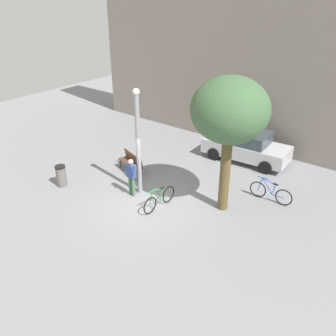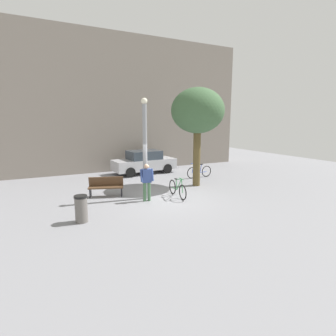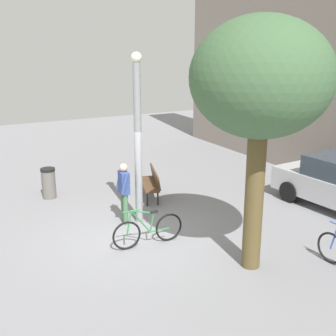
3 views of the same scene
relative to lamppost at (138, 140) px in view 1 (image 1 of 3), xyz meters
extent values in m
plane|color=gray|center=(0.81, -0.40, -2.39)|extent=(36.00, 36.00, 0.00)
cube|color=gray|center=(0.81, 8.22, 2.31)|extent=(19.53, 2.00, 9.40)
cylinder|color=gray|center=(0.00, 0.00, -0.27)|extent=(0.20, 0.20, 4.25)
sphere|color=#F2EACC|center=(0.00, 0.00, 1.98)|extent=(0.28, 0.28, 0.28)
cylinder|color=#47704C|center=(0.01, -0.40, -1.96)|extent=(0.14, 0.14, 0.85)
cylinder|color=#47704C|center=(-0.19, -0.38, -1.96)|extent=(0.14, 0.14, 0.85)
cube|color=#334784|center=(-0.09, -0.39, -1.24)|extent=(0.42, 0.26, 0.60)
sphere|color=tan|center=(-0.09, -0.39, -0.83)|extent=(0.22, 0.22, 0.22)
cylinder|color=#334784|center=(0.15, -0.47, -1.21)|extent=(0.11, 0.24, 0.55)
cylinder|color=#334784|center=(-0.35, -0.41, -1.21)|extent=(0.11, 0.24, 0.55)
cube|color=#513823|center=(-1.58, 1.07, -1.94)|extent=(1.66, 0.92, 0.06)
cube|color=#513823|center=(-1.52, 1.25, -1.69)|extent=(1.56, 0.63, 0.44)
cylinder|color=black|center=(-0.94, 0.69, -2.18)|extent=(0.05, 0.05, 0.42)
cylinder|color=black|center=(-2.31, 1.15, -2.18)|extent=(0.05, 0.05, 0.42)
cylinder|color=black|center=(-0.84, 1.00, -2.18)|extent=(0.05, 0.05, 0.42)
cylinder|color=black|center=(-2.21, 1.45, -2.18)|extent=(0.05, 0.05, 0.42)
cylinder|color=brown|center=(3.42, 1.10, -0.85)|extent=(0.40, 0.40, 3.07)
ellipsoid|color=#3F613C|center=(3.42, 1.10, 1.67)|extent=(2.82, 2.82, 2.39)
torus|color=black|center=(1.41, -0.97, -2.03)|extent=(0.08, 0.71, 0.71)
torus|color=black|center=(1.45, 0.13, -2.03)|extent=(0.08, 0.71, 0.71)
cylinder|color=#338447|center=(1.42, -0.61, -1.75)|extent=(0.06, 0.50, 0.64)
cylinder|color=#338447|center=(1.42, -0.56, -1.51)|extent=(0.06, 0.58, 0.18)
cylinder|color=#338447|center=(1.43, -0.32, -1.82)|extent=(0.04, 0.14, 0.48)
cylinder|color=#338447|center=(1.44, -0.12, -2.06)|extent=(0.06, 0.50, 0.04)
cylinder|color=#338447|center=(1.41, -0.91, -1.75)|extent=(0.04, 0.17, 0.63)
cube|color=black|center=(1.43, -0.27, -1.56)|extent=(0.09, 0.20, 0.04)
cylinder|color=#338447|center=(1.41, -0.84, -1.44)|extent=(0.05, 0.44, 0.03)
torus|color=black|center=(4.13, 2.74, -2.03)|extent=(0.71, 0.08, 0.71)
torus|color=black|center=(5.23, 2.78, -2.03)|extent=(0.71, 0.08, 0.71)
cylinder|color=blue|center=(4.50, 2.75, -1.75)|extent=(0.50, 0.06, 0.64)
cylinder|color=blue|center=(4.55, 2.76, -1.51)|extent=(0.58, 0.06, 0.18)
cylinder|color=blue|center=(4.78, 2.77, -1.82)|extent=(0.14, 0.04, 0.48)
cylinder|color=blue|center=(4.98, 2.77, -2.06)|extent=(0.50, 0.06, 0.04)
cylinder|color=blue|center=(4.20, 2.74, -1.75)|extent=(0.17, 0.04, 0.63)
cube|color=black|center=(4.83, 2.77, -1.56)|extent=(0.20, 0.09, 0.04)
cylinder|color=blue|center=(4.26, 2.75, -1.44)|extent=(0.44, 0.05, 0.03)
cube|color=#B7B7BC|center=(2.07, 5.61, -1.77)|extent=(4.31, 2.00, 0.70)
cube|color=#333D47|center=(2.07, 5.61, -1.14)|extent=(2.21, 1.71, 0.60)
cylinder|color=black|center=(3.36, 6.51, -2.07)|extent=(0.65, 0.27, 0.64)
cylinder|color=black|center=(3.47, 4.91, -2.07)|extent=(0.65, 0.27, 0.64)
cylinder|color=black|center=(0.66, 6.31, -2.07)|extent=(0.65, 0.27, 0.64)
cylinder|color=black|center=(0.78, 4.72, -2.07)|extent=(0.65, 0.27, 0.64)
cylinder|color=#66605B|center=(-3.07, -1.71, -1.95)|extent=(0.43, 0.43, 0.89)
cylinder|color=black|center=(-3.07, -1.71, -1.46)|extent=(0.45, 0.45, 0.08)
camera|label=1|loc=(9.28, -9.88, 5.62)|focal=39.02mm
camera|label=2|loc=(-4.18, -10.95, 1.12)|focal=28.08mm
camera|label=3|loc=(10.07, -4.55, 2.29)|focal=46.29mm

